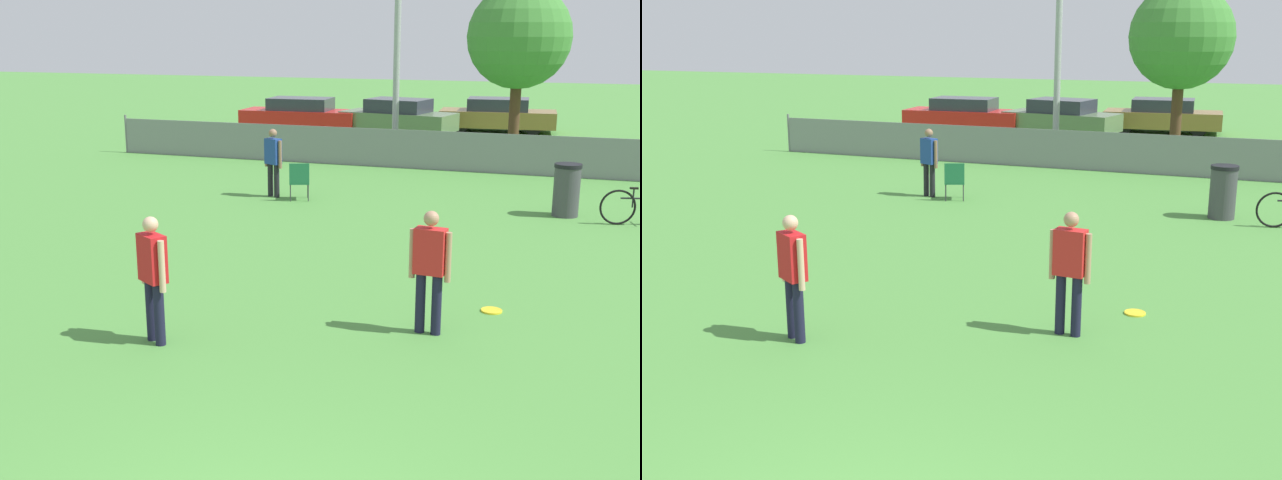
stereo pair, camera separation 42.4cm
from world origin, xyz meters
TOP-DOWN VIEW (x-y plane):
  - fence_backline at (0.00, 18.00)m, footprint 24.94×0.07m
  - tree_near_pole at (-0.45, 20.16)m, footprint 3.00×3.00m
  - player_thrower_red at (-3.03, 3.96)m, footprint 0.49×0.39m
  - player_defender_red at (0.14, 5.42)m, footprint 0.55×0.25m
  - spectator_in_blue at (-5.19, 12.96)m, footprint 0.50×0.34m
  - frisbee_disc at (0.81, 6.54)m, footprint 0.30×0.30m
  - folding_chair_sideline at (-4.46, 12.76)m, footprint 0.60×0.60m
  - trash_bin at (1.45, 13.13)m, footprint 0.57×0.57m
  - parked_car_red at (-9.21, 25.34)m, footprint 4.67×1.96m
  - parked_car_olive at (-5.27, 25.35)m, footprint 4.48×2.54m
  - parked_car_tan at (-1.86, 27.62)m, footprint 4.54×2.17m

SIDE VIEW (x-z plane):
  - frisbee_disc at x=0.81m, z-range 0.00..0.03m
  - folding_chair_sideline at x=-4.46m, z-range 0.05..0.94m
  - fence_backline at x=0.00m, z-range -0.05..1.16m
  - trash_bin at x=1.45m, z-range 0.00..1.13m
  - parked_car_red at x=-9.21m, z-range -0.01..1.27m
  - parked_car_tan at x=-1.86m, z-range -0.01..1.29m
  - parked_car_olive at x=-5.27m, z-range -0.02..1.33m
  - spectator_in_blue at x=-5.19m, z-range 0.11..1.72m
  - player_thrower_red at x=-3.03m, z-range 0.12..1.75m
  - player_defender_red at x=0.14m, z-range 0.12..1.75m
  - tree_near_pole at x=-0.45m, z-range 1.06..6.22m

